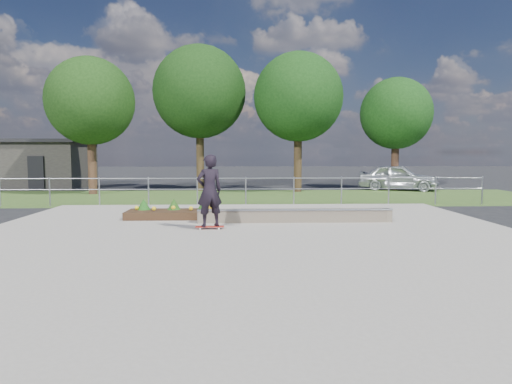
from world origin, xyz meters
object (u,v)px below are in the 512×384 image
parked_car (398,177)px  planter_bed (173,212)px  grind_ledge (295,215)px  skateboarder (209,191)px

parked_car → planter_bed: bearing=157.2°
grind_ledge → parked_car: parked_car is taller
planter_bed → skateboarder: bearing=-59.4°
skateboarder → parked_car: 16.81m
planter_bed → parked_car: size_ratio=0.67×
grind_ledge → planter_bed: planter_bed is taller
parked_car → skateboarder: bearing=166.0°
grind_ledge → planter_bed: size_ratio=2.00×
skateboarder → planter_bed: bearing=120.6°
skateboarder → parked_car: skateboarder is taller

